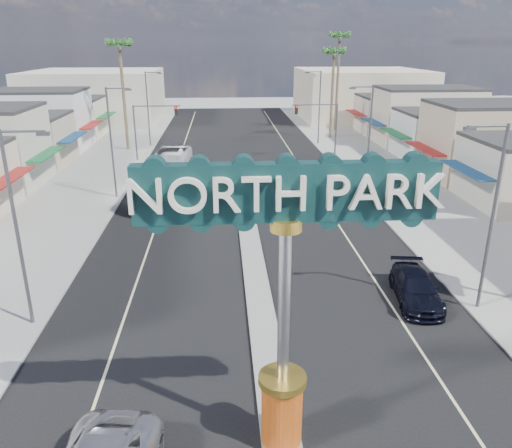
{
  "coord_description": "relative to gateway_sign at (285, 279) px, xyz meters",
  "views": [
    {
      "loc": [
        -1.7,
        -10.73,
        12.27
      ],
      "look_at": [
        -0.14,
        11.83,
        4.02
      ],
      "focal_mm": 35.0,
      "sensor_mm": 36.0,
      "label": 1
    }
  ],
  "objects": [
    {
      "name": "ground",
      "position": [
        0.0,
        28.02,
        -5.93
      ],
      "size": [
        160.0,
        160.0,
        0.0
      ],
      "primitive_type": "plane",
      "color": "gray",
      "rests_on": "ground"
    },
    {
      "name": "road",
      "position": [
        0.0,
        28.02,
        -5.92
      ],
      "size": [
        20.0,
        120.0,
        0.01
      ],
      "primitive_type": "cube",
      "color": "black",
      "rests_on": "ground"
    },
    {
      "name": "median_island",
      "position": [
        0.0,
        12.02,
        -5.85
      ],
      "size": [
        1.3,
        30.0,
        0.16
      ],
      "primitive_type": "cube",
      "color": "gray",
      "rests_on": "ground"
    },
    {
      "name": "sidewalk_left",
      "position": [
        -14.0,
        28.02,
        -5.87
      ],
      "size": [
        8.0,
        120.0,
        0.12
      ],
      "primitive_type": "cube",
      "color": "gray",
      "rests_on": "ground"
    },
    {
      "name": "sidewalk_right",
      "position": [
        14.0,
        28.02,
        -5.87
      ],
      "size": [
        8.0,
        120.0,
        0.12
      ],
      "primitive_type": "cube",
      "color": "gray",
      "rests_on": "ground"
    },
    {
      "name": "storefront_row_left",
      "position": [
        -24.0,
        41.02,
        -2.93
      ],
      "size": [
        12.0,
        42.0,
        6.0
      ],
      "primitive_type": "cube",
      "color": "beige",
      "rests_on": "ground"
    },
    {
      "name": "storefront_row_right",
      "position": [
        24.0,
        41.02,
        -2.93
      ],
      "size": [
        12.0,
        42.0,
        6.0
      ],
      "primitive_type": "cube",
      "color": "#B7B29E",
      "rests_on": "ground"
    },
    {
      "name": "backdrop_far_left",
      "position": [
        -22.0,
        73.02,
        -1.93
      ],
      "size": [
        20.0,
        20.0,
        8.0
      ],
      "primitive_type": "cube",
      "color": "#B7B29E",
      "rests_on": "ground"
    },
    {
      "name": "backdrop_far_right",
      "position": [
        22.0,
        73.02,
        -1.93
      ],
      "size": [
        20.0,
        20.0,
        8.0
      ],
      "primitive_type": "cube",
      "color": "beige",
      "rests_on": "ground"
    },
    {
      "name": "gateway_sign",
      "position": [
        0.0,
        0.0,
        0.0
      ],
      "size": [
        8.2,
        1.5,
        9.15
      ],
      "color": "#BF440E",
      "rests_on": "median_island"
    },
    {
      "name": "traffic_signal_left",
      "position": [
        -9.18,
        42.02,
        -1.65
      ],
      "size": [
        5.09,
        0.45,
        6.0
      ],
      "color": "#47474C",
      "rests_on": "ground"
    },
    {
      "name": "traffic_signal_right",
      "position": [
        9.18,
        42.02,
        -1.65
      ],
      "size": [
        5.09,
        0.45,
        6.0
      ],
      "color": "#47474C",
      "rests_on": "ground"
    },
    {
      "name": "streetlight_l_near",
      "position": [
        -10.43,
        8.02,
        -0.86
      ],
      "size": [
        2.03,
        0.22,
        9.0
      ],
      "color": "#47474C",
      "rests_on": "ground"
    },
    {
      "name": "streetlight_l_mid",
      "position": [
        -10.43,
        28.02,
        -0.86
      ],
      "size": [
        2.03,
        0.22,
        9.0
      ],
      "color": "#47474C",
      "rests_on": "ground"
    },
    {
      "name": "streetlight_l_far",
      "position": [
        -10.43,
        50.02,
        -0.86
      ],
      "size": [
        2.03,
        0.22,
        9.0
      ],
      "color": "#47474C",
      "rests_on": "ground"
    },
    {
      "name": "streetlight_r_near",
      "position": [
        10.43,
        8.02,
        -0.86
      ],
      "size": [
        2.03,
        0.22,
        9.0
      ],
      "color": "#47474C",
      "rests_on": "ground"
    },
    {
      "name": "streetlight_r_mid",
      "position": [
        10.43,
        28.02,
        -0.86
      ],
      "size": [
        2.03,
        0.22,
        9.0
      ],
      "color": "#47474C",
      "rests_on": "ground"
    },
    {
      "name": "streetlight_r_far",
      "position": [
        10.43,
        50.02,
        -0.86
      ],
      "size": [
        2.03,
        0.22,
        9.0
      ],
      "color": "#47474C",
      "rests_on": "ground"
    },
    {
      "name": "palm_left_far",
      "position": [
        -13.0,
        48.02,
        5.57
      ],
      "size": [
        2.6,
        2.6,
        13.1
      ],
      "color": "brown",
      "rests_on": "ground"
    },
    {
      "name": "palm_right_mid",
      "position": [
        13.0,
        54.02,
        4.67
      ],
      "size": [
        2.6,
        2.6,
        12.1
      ],
      "color": "brown",
      "rests_on": "ground"
    },
    {
      "name": "palm_right_far",
      "position": [
        15.0,
        60.02,
        6.46
      ],
      "size": [
        2.6,
        2.6,
        14.1
      ],
      "color": "brown",
      "rests_on": "ground"
    },
    {
      "name": "suv_right",
      "position": [
        7.82,
        9.0,
        -5.21
      ],
      "size": [
        2.63,
        5.15,
        1.43
      ],
      "primitive_type": "imported",
      "rotation": [
        0.0,
        0.0,
        -0.13
      ],
      "color": "black",
      "rests_on": "ground"
    },
    {
      "name": "car_parked_left",
      "position": [
        -6.07,
        29.92,
        -5.13
      ],
      "size": [
        2.48,
        4.89,
        1.6
      ],
      "primitive_type": "imported",
      "rotation": [
        0.0,
        0.0,
        -0.13
      ],
      "color": "slate",
      "rests_on": "ground"
    },
    {
      "name": "car_parked_right",
      "position": [
        7.03,
        27.55,
        -5.05
      ],
      "size": [
        2.54,
        5.53,
        1.76
      ],
      "primitive_type": "imported",
      "rotation": [
        0.0,
        0.0,
        -0.13
      ],
      "color": "silver",
      "rests_on": "ground"
    },
    {
      "name": "city_bus",
      "position": [
        -6.45,
        28.47,
        -4.22
      ],
      "size": [
        3.91,
        12.45,
        3.41
      ],
      "primitive_type": "imported",
      "rotation": [
        0.0,
        0.0,
        -0.09
      ],
      "color": "silver",
      "rests_on": "ground"
    }
  ]
}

